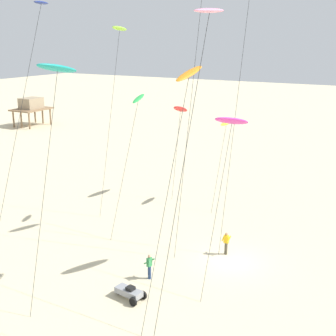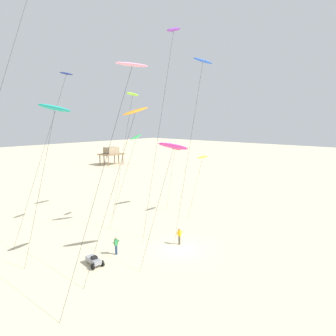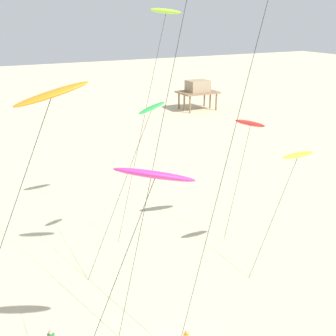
{
  "view_description": "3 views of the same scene",
  "coord_description": "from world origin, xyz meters",
  "px_view_note": "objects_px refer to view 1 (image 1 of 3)",
  "views": [
    {
      "loc": [
        -27.34,
        -10.47,
        14.9
      ],
      "look_at": [
        2.64,
        6.45,
        5.16
      ],
      "focal_mm": 49.3,
      "sensor_mm": 36.0,
      "label": 1
    },
    {
      "loc": [
        -21.33,
        -17.39,
        12.3
      ],
      "look_at": [
        4.82,
        5.73,
        6.73
      ],
      "focal_mm": 32.24,
      "sensor_mm": 36.0,
      "label": 2
    },
    {
      "loc": [
        -7.7,
        -13.94,
        15.66
      ],
      "look_at": [
        3.77,
        8.29,
        6.82
      ],
      "focal_mm": 47.59,
      "sensor_mm": 36.0,
      "label": 3
    }
  ],
  "objects_px": {
    "kite_lime": "(119,30)",
    "kite_pink": "(209,14)",
    "kite_red": "(180,109)",
    "kite_yellow": "(226,124)",
    "kite_flyer_middle": "(149,266)",
    "beach_buggy": "(129,292)",
    "kite_teal": "(57,69)",
    "stilt_house": "(31,105)",
    "kite_orange": "(189,77)",
    "kite_navy": "(40,10)",
    "kite_magenta": "(232,121)",
    "kite_flyer_nearest": "(226,243)",
    "kite_green": "(138,102)"
  },
  "relations": [
    {
      "from": "kite_lime",
      "to": "kite_pink",
      "type": "bearing_deg",
      "value": -131.99
    },
    {
      "from": "kite_red",
      "to": "kite_yellow",
      "type": "bearing_deg",
      "value": -89.33
    },
    {
      "from": "kite_pink",
      "to": "kite_flyer_middle",
      "type": "relative_size",
      "value": 9.77
    },
    {
      "from": "kite_lime",
      "to": "beach_buggy",
      "type": "height_order",
      "value": "kite_lime"
    },
    {
      "from": "kite_teal",
      "to": "stilt_house",
      "type": "bearing_deg",
      "value": 47.51
    },
    {
      "from": "kite_orange",
      "to": "kite_navy",
      "type": "height_order",
      "value": "kite_navy"
    },
    {
      "from": "kite_magenta",
      "to": "kite_pink",
      "type": "height_order",
      "value": "kite_pink"
    },
    {
      "from": "stilt_house",
      "to": "beach_buggy",
      "type": "distance_m",
      "value": 59.84
    },
    {
      "from": "kite_orange",
      "to": "kite_navy",
      "type": "distance_m",
      "value": 11.6
    },
    {
      "from": "kite_teal",
      "to": "kite_red",
      "type": "bearing_deg",
      "value": 7.17
    },
    {
      "from": "kite_flyer_middle",
      "to": "beach_buggy",
      "type": "bearing_deg",
      "value": -175.47
    },
    {
      "from": "kite_orange",
      "to": "kite_red",
      "type": "bearing_deg",
      "value": 29.32
    },
    {
      "from": "kite_teal",
      "to": "kite_flyer_nearest",
      "type": "bearing_deg",
      "value": -36.96
    },
    {
      "from": "kite_orange",
      "to": "kite_pink",
      "type": "distance_m",
      "value": 4.36
    },
    {
      "from": "stilt_house",
      "to": "kite_teal",
      "type": "bearing_deg",
      "value": -132.49
    },
    {
      "from": "kite_lime",
      "to": "beach_buggy",
      "type": "bearing_deg",
      "value": -144.24
    },
    {
      "from": "kite_pink",
      "to": "kite_red",
      "type": "bearing_deg",
      "value": 31.52
    },
    {
      "from": "kite_green",
      "to": "kite_navy",
      "type": "bearing_deg",
      "value": 160.39
    },
    {
      "from": "kite_flyer_middle",
      "to": "kite_navy",
      "type": "bearing_deg",
      "value": 85.41
    },
    {
      "from": "kite_yellow",
      "to": "kite_pink",
      "type": "bearing_deg",
      "value": -160.94
    },
    {
      "from": "kite_green",
      "to": "kite_magenta",
      "type": "bearing_deg",
      "value": -114.26
    },
    {
      "from": "kite_pink",
      "to": "kite_lime",
      "type": "bearing_deg",
      "value": 48.01
    },
    {
      "from": "kite_red",
      "to": "kite_flyer_nearest",
      "type": "distance_m",
      "value": 15.44
    },
    {
      "from": "kite_red",
      "to": "kite_magenta",
      "type": "distance_m",
      "value": 15.62
    },
    {
      "from": "beach_buggy",
      "to": "kite_magenta",
      "type": "bearing_deg",
      "value": -29.84
    },
    {
      "from": "kite_navy",
      "to": "stilt_house",
      "type": "height_order",
      "value": "kite_navy"
    },
    {
      "from": "kite_teal",
      "to": "kite_lime",
      "type": "distance_m",
      "value": 15.42
    },
    {
      "from": "stilt_house",
      "to": "kite_magenta",
      "type": "bearing_deg",
      "value": -122.57
    },
    {
      "from": "stilt_house",
      "to": "kite_flyer_middle",
      "type": "bearing_deg",
      "value": -127.63
    },
    {
      "from": "kite_lime",
      "to": "beach_buggy",
      "type": "distance_m",
      "value": 22.46
    },
    {
      "from": "kite_pink",
      "to": "stilt_house",
      "type": "relative_size",
      "value": 2.58
    },
    {
      "from": "kite_orange",
      "to": "stilt_house",
      "type": "distance_m",
      "value": 60.42
    },
    {
      "from": "kite_teal",
      "to": "kite_flyer_middle",
      "type": "xyz_separation_m",
      "value": [
        3.23,
        -3.74,
        -12.35
      ]
    },
    {
      "from": "kite_lime",
      "to": "kite_pink",
      "type": "relative_size",
      "value": 0.98
    },
    {
      "from": "kite_flyer_middle",
      "to": "kite_teal",
      "type": "bearing_deg",
      "value": 130.86
    },
    {
      "from": "kite_green",
      "to": "stilt_house",
      "type": "relative_size",
      "value": 1.68
    },
    {
      "from": "kite_green",
      "to": "kite_navy",
      "type": "distance_m",
      "value": 10.2
    },
    {
      "from": "kite_orange",
      "to": "stilt_house",
      "type": "xyz_separation_m",
      "value": [
        35.0,
        48.36,
        -9.29
      ]
    },
    {
      "from": "kite_yellow",
      "to": "kite_navy",
      "type": "distance_m",
      "value": 18.95
    },
    {
      "from": "kite_teal",
      "to": "kite_orange",
      "type": "height_order",
      "value": "kite_teal"
    },
    {
      "from": "kite_yellow",
      "to": "kite_magenta",
      "type": "xyz_separation_m",
      "value": [
        -12.03,
        -5.26,
        2.53
      ]
    },
    {
      "from": "kite_orange",
      "to": "kite_green",
      "type": "height_order",
      "value": "kite_orange"
    },
    {
      "from": "kite_flyer_middle",
      "to": "beach_buggy",
      "type": "distance_m",
      "value": 2.66
    },
    {
      "from": "kite_yellow",
      "to": "beach_buggy",
      "type": "height_order",
      "value": "kite_yellow"
    },
    {
      "from": "kite_yellow",
      "to": "kite_pink",
      "type": "xyz_separation_m",
      "value": [
        -17.49,
        -6.04,
        8.52
      ]
    },
    {
      "from": "kite_navy",
      "to": "kite_orange",
      "type": "bearing_deg",
      "value": -91.53
    },
    {
      "from": "kite_navy",
      "to": "kite_flyer_middle",
      "type": "height_order",
      "value": "kite_navy"
    },
    {
      "from": "kite_green",
      "to": "kite_flyer_nearest",
      "type": "distance_m",
      "value": 12.94
    },
    {
      "from": "kite_navy",
      "to": "kite_yellow",
      "type": "bearing_deg",
      "value": -25.19
    },
    {
      "from": "kite_pink",
      "to": "kite_flyer_middle",
      "type": "bearing_deg",
      "value": 68.51
    }
  ]
}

